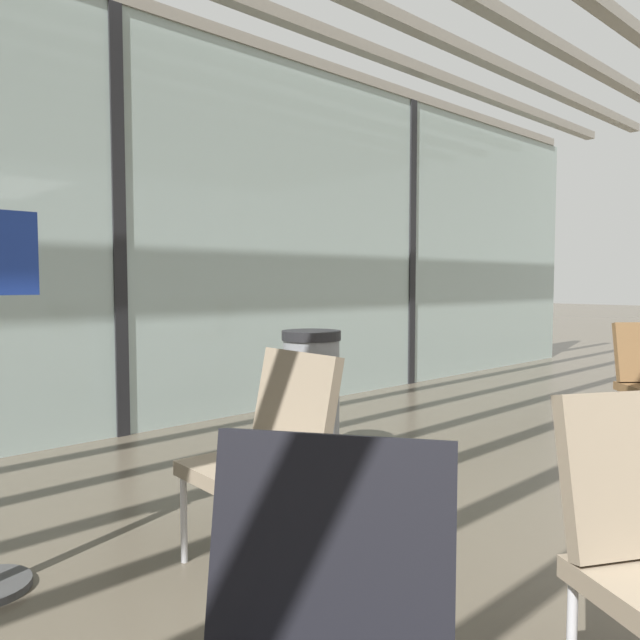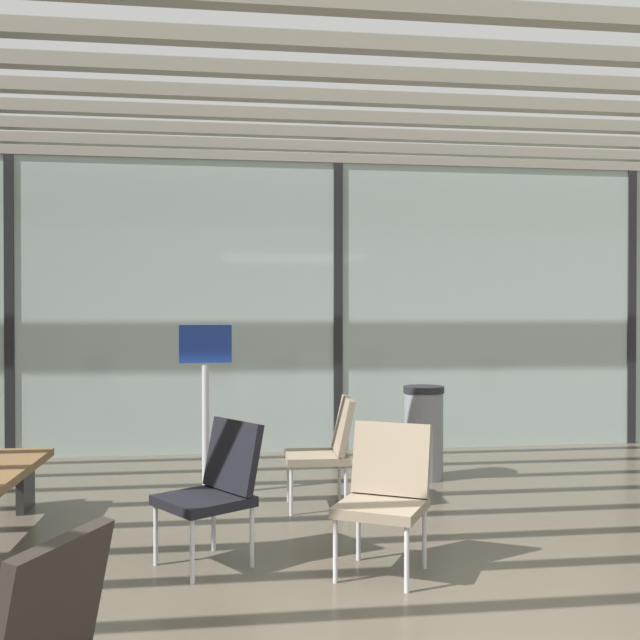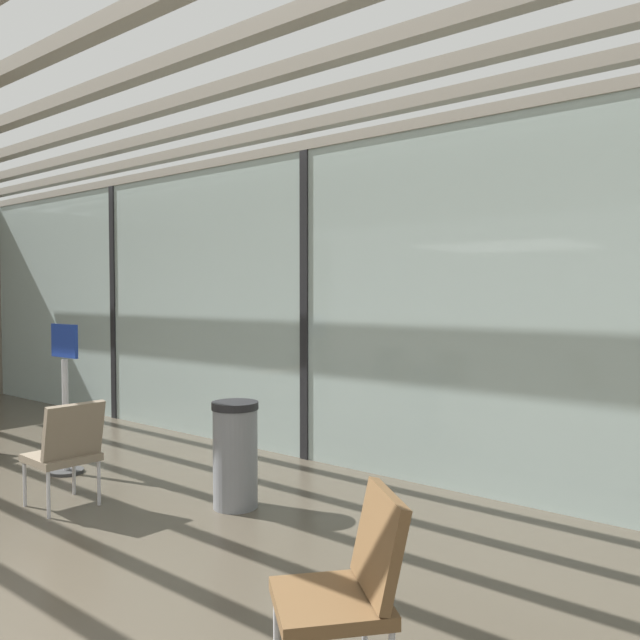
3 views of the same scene
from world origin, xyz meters
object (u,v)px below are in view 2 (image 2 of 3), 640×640
(lounge_chair_2, at_px, (216,483))
(parked_airplane, at_px, (315,275))
(lounge_chair_1, at_px, (385,489))
(info_sign, at_px, (206,415))
(lounge_chair_6, at_px, (327,445))
(trash_bin, at_px, (424,432))

(lounge_chair_2, bearing_deg, parked_airplane, 134.61)
(lounge_chair_1, height_order, info_sign, info_sign)
(parked_airplane, xyz_separation_m, lounge_chair_6, (-0.79, -6.80, -1.67))
(lounge_chair_1, xyz_separation_m, lounge_chair_6, (-0.13, 1.49, 0.00))
(lounge_chair_2, xyz_separation_m, info_sign, (-0.09, 1.74, 0.18))
(lounge_chair_2, xyz_separation_m, lounge_chair_6, (0.88, 1.21, 0.00))
(info_sign, bearing_deg, lounge_chair_6, -28.63)
(lounge_chair_6, distance_m, info_sign, 1.11)
(parked_airplane, bearing_deg, info_sign, -105.61)
(parked_airplane, distance_m, lounge_chair_2, 8.35)
(parked_airplane, relative_size, trash_bin, 14.87)
(parked_airplane, height_order, lounge_chair_1, parked_airplane)
(lounge_chair_6, bearing_deg, parked_airplane, 175.88)
(parked_airplane, bearing_deg, trash_bin, -87.64)
(lounge_chair_1, relative_size, info_sign, 0.60)
(lounge_chair_1, relative_size, lounge_chair_2, 1.00)
(parked_airplane, bearing_deg, lounge_chair_6, -96.62)
(parked_airplane, distance_m, lounge_chair_1, 8.48)
(lounge_chair_2, relative_size, lounge_chair_6, 1.00)
(parked_airplane, relative_size, lounge_chair_6, 14.69)
(lounge_chair_1, height_order, lounge_chair_2, same)
(lounge_chair_1, distance_m, trash_bin, 2.54)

